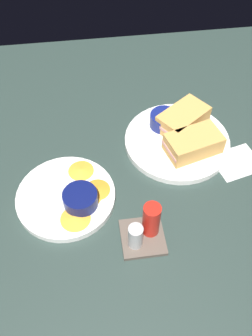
{
  "coord_description": "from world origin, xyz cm",
  "views": [
    {
      "loc": [
        15.48,
        55.55,
        67.88
      ],
      "look_at": [
        8.43,
        4.5,
        3.0
      ],
      "focal_mm": 38.33,
      "sensor_mm": 36.0,
      "label": 1
    }
  ],
  "objects": [
    {
      "name": "ground_plane",
      "position": [
        0.0,
        0.0,
        -1.5
      ],
      "size": [
        110.0,
        110.0,
        3.0
      ],
      "primitive_type": "cube",
      "color": "#283833"
    },
    {
      "name": "plate_sandwich_main",
      "position": [
        -5.83,
        -4.09,
        0.8
      ],
      "size": [
        26.5,
        26.5,
        1.6
      ],
      "primitive_type": "cylinder",
      "color": "white",
      "rests_on": "ground_plane"
    },
    {
      "name": "sandwich_half_near",
      "position": [
        -8.58,
        0.13,
        4.0
      ],
      "size": [
        14.63,
        10.75,
        4.8
      ],
      "color": "tan",
      "rests_on": "plate_sandwich_main"
    },
    {
      "name": "sandwich_half_far",
      "position": [
        -8.09,
        -8.58,
        4.0
      ],
      "size": [
        15.0,
        13.71,
        4.8
      ],
      "color": "tan",
      "rests_on": "plate_sandwich_main"
    },
    {
      "name": "ramekin_dark_sauce",
      "position": [
        -3.38,
        -9.52,
        3.52
      ],
      "size": [
        7.29,
        7.29,
        3.55
      ],
      "color": "navy",
      "rests_on": "plate_sandwich_main"
    },
    {
      "name": "spoon_by_dark_ramekin",
      "position": [
        -5.54,
        -4.24,
        1.96
      ],
      "size": [
        5.12,
        9.68,
        0.8
      ],
      "color": "silver",
      "rests_on": "plate_sandwich_main"
    },
    {
      "name": "plate_chips_companion",
      "position": [
        22.69,
        9.08,
        0.8
      ],
      "size": [
        22.22,
        22.22,
        1.6
      ],
      "primitive_type": "cylinder",
      "color": "white",
      "rests_on": "ground_plane"
    },
    {
      "name": "ramekin_light_gravy",
      "position": [
        19.36,
        11.85,
        3.52
      ],
      "size": [
        7.54,
        7.54,
        3.55
      ],
      "color": "#0C144C",
      "rests_on": "plate_chips_companion"
    },
    {
      "name": "spoon_by_gravy_ramekin",
      "position": [
        19.5,
        12.63,
        1.96
      ],
      "size": [
        7.69,
        8.33,
        0.8
      ],
      "color": "silver",
      "rests_on": "plate_chips_companion"
    },
    {
      "name": "plantain_chip_scatter",
      "position": [
        18.63,
        9.97,
        1.9
      ],
      "size": [
        12.9,
        19.9,
        0.6
      ],
      "color": "gold",
      "rests_on": "plate_chips_companion"
    },
    {
      "name": "condiment_caddy",
      "position": [
        6.84,
        21.02,
        3.41
      ],
      "size": [
        9.0,
        9.0,
        9.5
      ],
      "color": "brown",
      "rests_on": "ground_plane"
    },
    {
      "name": "paper_napkin_folded",
      "position": [
        -19.03,
        4.15,
        0.2
      ],
      "size": [
        12.8,
        11.33,
        0.4
      ],
      "primitive_type": "cube",
      "rotation": [
        0.0,
        0.0,
        0.24
      ],
      "color": "white",
      "rests_on": "ground_plane"
    }
  ]
}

